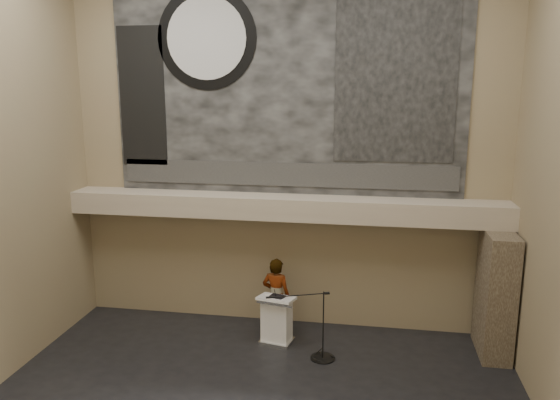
# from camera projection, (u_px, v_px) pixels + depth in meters

# --- Properties ---
(wall_back) EXTENTS (10.00, 0.02, 8.50)m
(wall_back) POSITION_uv_depth(u_px,v_px,m) (286.00, 148.00, 12.52)
(wall_back) COLOR #8C7859
(wall_back) RESTS_ON floor
(wall_front) EXTENTS (10.00, 0.02, 8.50)m
(wall_front) POSITION_uv_depth(u_px,v_px,m) (144.00, 254.00, 4.81)
(wall_front) COLOR #8C7859
(wall_front) RESTS_ON floor
(soffit) EXTENTS (10.00, 0.80, 0.50)m
(soffit) POSITION_uv_depth(u_px,v_px,m) (283.00, 207.00, 12.41)
(soffit) COLOR tan
(soffit) RESTS_ON wall_back
(sprinkler_left) EXTENTS (0.04, 0.04, 0.06)m
(sprinkler_left) POSITION_uv_depth(u_px,v_px,m) (215.00, 217.00, 12.68)
(sprinkler_left) COLOR #B2893D
(sprinkler_left) RESTS_ON soffit
(sprinkler_right) EXTENTS (0.04, 0.04, 0.06)m
(sprinkler_right) POSITION_uv_depth(u_px,v_px,m) (367.00, 223.00, 12.11)
(sprinkler_right) COLOR #B2893D
(sprinkler_right) RESTS_ON soffit
(banner) EXTENTS (8.00, 0.05, 5.00)m
(banner) POSITION_uv_depth(u_px,v_px,m) (286.00, 84.00, 12.19)
(banner) COLOR black
(banner) RESTS_ON wall_back
(banner_text_strip) EXTENTS (7.76, 0.02, 0.55)m
(banner_text_strip) POSITION_uv_depth(u_px,v_px,m) (285.00, 174.00, 12.58)
(banner_text_strip) COLOR #2D2D2D
(banner_text_strip) RESTS_ON banner
(banner_clock_rim) EXTENTS (2.30, 0.02, 2.30)m
(banner_clock_rim) POSITION_uv_depth(u_px,v_px,m) (206.00, 38.00, 12.23)
(banner_clock_rim) COLOR black
(banner_clock_rim) RESTS_ON banner
(banner_clock_face) EXTENTS (1.84, 0.02, 1.84)m
(banner_clock_face) POSITION_uv_depth(u_px,v_px,m) (206.00, 38.00, 12.21)
(banner_clock_face) COLOR silver
(banner_clock_face) RESTS_ON banner
(banner_building_print) EXTENTS (2.60, 0.02, 3.60)m
(banner_building_print) POSITION_uv_depth(u_px,v_px,m) (395.00, 79.00, 11.74)
(banner_building_print) COLOR black
(banner_building_print) RESTS_ON banner
(banner_brick_print) EXTENTS (1.10, 0.02, 3.20)m
(banner_brick_print) POSITION_uv_depth(u_px,v_px,m) (142.00, 97.00, 12.77)
(banner_brick_print) COLOR black
(banner_brick_print) RESTS_ON banner
(stone_pier) EXTENTS (0.60, 1.40, 2.70)m
(stone_pier) POSITION_uv_depth(u_px,v_px,m) (496.00, 293.00, 11.56)
(stone_pier) COLOR #45382A
(stone_pier) RESTS_ON floor
(lectern) EXTENTS (0.87, 0.70, 1.14)m
(lectern) POSITION_uv_depth(u_px,v_px,m) (277.00, 320.00, 12.15)
(lectern) COLOR silver
(lectern) RESTS_ON floor
(binder) EXTENTS (0.37, 0.33, 0.04)m
(binder) POSITION_uv_depth(u_px,v_px,m) (277.00, 297.00, 11.98)
(binder) COLOR black
(binder) RESTS_ON lectern
(papers) EXTENTS (0.30, 0.36, 0.00)m
(papers) POSITION_uv_depth(u_px,v_px,m) (270.00, 297.00, 12.03)
(papers) COLOR silver
(papers) RESTS_ON lectern
(speaker_person) EXTENTS (0.73, 0.55, 1.82)m
(speaker_person) POSITION_uv_depth(u_px,v_px,m) (276.00, 296.00, 12.54)
(speaker_person) COLOR white
(speaker_person) RESTS_ON floor
(mic_stand) EXTENTS (1.39, 0.69, 1.51)m
(mic_stand) POSITION_uv_depth(u_px,v_px,m) (321.00, 349.00, 11.50)
(mic_stand) COLOR black
(mic_stand) RESTS_ON floor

